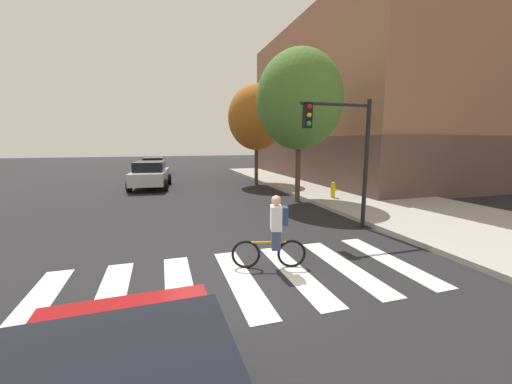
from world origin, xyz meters
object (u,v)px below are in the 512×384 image
Objects in this scene: sedan_mid at (150,174)px; fire_hydrant at (333,190)px; street_tree_near at (299,100)px; street_tree_mid at (256,117)px; sedan_far at (154,166)px; traffic_light_near at (345,142)px; cyclist at (274,232)px.

sedan_mid is 6.39× the size of fire_hydrant.
street_tree_near is (6.92, -6.85, 3.92)m from sedan_mid.
street_tree_near is 1.07× the size of street_tree_mid.
street_tree_mid is (6.77, -8.55, 3.66)m from sedan_far.
sedan_mid is 13.44m from traffic_light_near.
street_tree_mid is (0.57, 11.22, 1.60)m from traffic_light_near.
sedan_mid is 8.04m from sedan_far.
cyclist is 0.40× the size of traffic_light_near.
street_tree_near is (-1.78, 0.29, 4.25)m from fire_hydrant.
sedan_far is at bearing 119.72° from fire_hydrant.
street_tree_mid is (-0.11, 6.34, -0.32)m from street_tree_near.
fire_hydrant is 7.94m from street_tree_mid.
street_tree_near is (3.88, 7.12, 3.94)m from cyclist.
fire_hydrant is (8.70, -7.15, -0.33)m from sedan_mid.
street_tree_near reaches higher than sedan_far.
street_tree_mid reaches higher than sedan_far.
traffic_light_near reaches higher than sedan_mid.
cyclist is 2.17× the size of fire_hydrant.
fire_hydrant is at bearing -9.38° from street_tree_near.
sedan_mid is at bearing 118.01° from traffic_light_near.
cyclist is at bearing -105.64° from street_tree_mid.
cyclist is (3.04, -13.97, -0.02)m from sedan_mid.
sedan_far is 0.64× the size of street_tree_near.
street_tree_mid is (3.77, 13.46, 3.61)m from cyclist.
traffic_light_near is at bearing -72.58° from sedan_far.
street_tree_mid is (6.81, -0.52, 3.60)m from sedan_mid.
street_tree_mid reaches higher than sedan_mid.
fire_hydrant is 4.62m from street_tree_near.
fire_hydrant is at bearing -39.39° from sedan_mid.
fire_hydrant is (2.46, 4.59, -2.33)m from traffic_light_near.
street_tree_near is at bearing 82.06° from traffic_light_near.
sedan_mid is 0.70× the size of street_tree_near.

